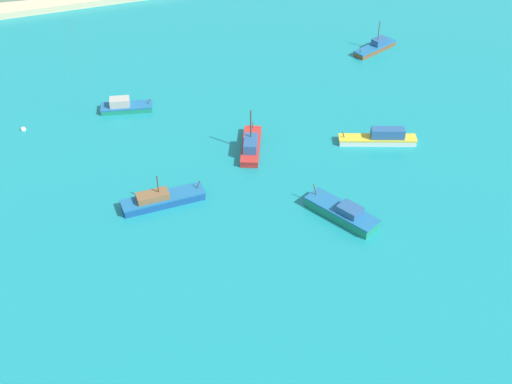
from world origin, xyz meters
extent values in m
cube|color=teal|center=(0.00, 30.00, -0.25)|extent=(260.00, 280.00, 0.50)
cube|color=brown|center=(42.96, 64.38, 0.40)|extent=(8.82, 5.23, 0.79)
cube|color=#1E669E|center=(42.96, 64.38, 0.89)|extent=(9.00, 5.33, 0.20)
cube|color=#28568C|center=(43.96, 64.78, 1.52)|extent=(3.11, 2.52, 1.05)
cylinder|color=#4C3823|center=(39.36, 62.94, 1.35)|extent=(0.50, 0.29, 1.08)
cylinder|color=#4C3823|center=(43.46, 64.58, 3.80)|extent=(0.13, 0.13, 3.52)
cube|color=#14478C|center=(-1.86, 35.15, 0.48)|extent=(10.63, 2.86, 0.97)
cube|color=#1E669E|center=(-1.86, 35.15, 1.07)|extent=(10.85, 2.92, 0.20)
cube|color=brown|center=(-3.18, 35.10, 1.60)|extent=(4.17, 2.01, 0.86)
cylinder|color=#4C3823|center=(2.88, 35.32, 1.65)|extent=(0.58, 0.14, 1.32)
cylinder|color=#4C3823|center=(-2.36, 35.13, 3.30)|extent=(0.16, 0.16, 2.56)
cube|color=red|center=(12.71, 42.92, 0.42)|extent=(5.67, 9.22, 0.84)
cube|color=red|center=(12.71, 42.92, 0.94)|extent=(5.79, 9.41, 0.20)
cube|color=#28568C|center=(12.28, 41.88, 1.75)|extent=(3.06, 4.01, 1.41)
cylinder|color=#4C3823|center=(14.24, 46.65, 1.43)|extent=(0.31, 0.52, 1.15)
cylinder|color=#4C3823|center=(12.55, 42.55, 4.61)|extent=(0.19, 0.19, 4.31)
cube|color=#198466|center=(18.66, 25.18, 0.61)|extent=(7.12, 9.83, 1.21)
cube|color=#1E669E|center=(18.66, 25.18, 1.31)|extent=(7.26, 10.02, 0.20)
cube|color=#28568C|center=(19.23, 24.12, 1.88)|extent=(3.23, 3.50, 0.94)
cylinder|color=#4C3823|center=(16.58, 28.98, 2.06)|extent=(0.44, 0.67, 1.64)
cube|color=#198466|center=(-2.02, 59.15, 0.36)|extent=(8.04, 4.01, 0.71)
cube|color=#1E669E|center=(-2.02, 59.15, 0.81)|extent=(8.21, 4.09, 0.20)
cube|color=#B2ADA3|center=(-2.96, 59.35, 1.52)|extent=(3.28, 2.43, 1.22)
cylinder|color=#4C3823|center=(1.37, 58.45, 1.21)|extent=(0.47, 0.21, 0.98)
cube|color=silver|center=(30.41, 38.53, 0.39)|extent=(10.99, 5.55, 0.77)
cube|color=gold|center=(30.41, 38.53, 0.87)|extent=(11.21, 5.66, 0.20)
cube|color=#28568C|center=(31.70, 38.07, 1.70)|extent=(5.00, 3.01, 1.45)
cylinder|color=#4C3823|center=(25.77, 40.17, 1.31)|extent=(0.49, 0.27, 1.06)
sphere|color=silver|center=(-17.61, 58.63, 0.14)|extent=(0.80, 0.80, 0.80)
camera|label=1|loc=(-13.37, -34.71, 57.54)|focal=49.23mm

